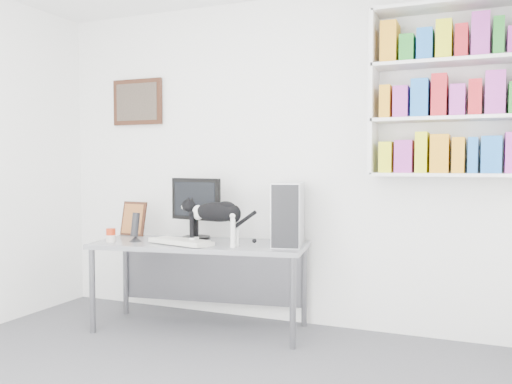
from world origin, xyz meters
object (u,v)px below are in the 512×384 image
pc_tower (289,214)px  soup_can (111,235)px  desk (200,286)px  monitor (196,208)px  leaning_print (134,218)px  cat (216,223)px  bookshelf (444,91)px  speaker (135,226)px  keyboard (181,242)px

pc_tower → soup_can: size_ratio=4.37×
desk → monitor: (-0.13, 0.17, 0.61)m
leaning_print → cat: bearing=-9.5°
bookshelf → speaker: 2.57m
bookshelf → pc_tower: size_ratio=2.59×
bookshelf → monitor: bearing=-175.1°
speaker → cat: (0.70, 0.04, 0.05)m
monitor → keyboard: monitor is taller
bookshelf → desk: bookshelf is taller
desk → soup_can: 0.82m
keyboard → speaker: speaker is taller
bookshelf → keyboard: (-1.89, -0.49, -1.13)m
desk → leaning_print: (-0.73, 0.14, 0.50)m
bookshelf → desk: 2.37m
cat → soup_can: bearing=-170.1°
desk → keyboard: (-0.09, -0.15, 0.37)m
desk → soup_can: bearing=-168.0°
leaning_print → soup_can: size_ratio=2.80×
pc_tower → bookshelf: bearing=-4.6°
soup_can → pc_tower: bearing=18.1°
monitor → pc_tower: monitor is taller
bookshelf → keyboard: bearing=-165.5°
pc_tower → leaning_print: (-1.41, -0.04, -0.09)m
speaker → leaning_print: leaning_print is taller
pc_tower → speaker: bearing=-176.9°
keyboard → pc_tower: (0.77, 0.33, 0.22)m
bookshelf → soup_can: bearing=-166.4°
keyboard → soup_can: bearing=-154.9°
desk → bookshelf: bearing=1.4°
soup_can → monitor: bearing=38.9°
pc_tower → leaning_print: bearing=169.0°
bookshelf → cat: bearing=-164.2°
pc_tower → cat: (-0.48, -0.29, -0.07)m
bookshelf → soup_can: size_ratio=11.31×
desk → leaning_print: 0.90m
speaker → cat: cat is taller
keyboard → cat: (0.29, 0.03, 0.15)m
bookshelf → pc_tower: bearing=-171.9°
cat → keyboard: bearing=-172.9°
keyboard → desk: bearing=73.4°
bookshelf → leaning_print: size_ratio=4.05×
soup_can → cat: 0.89m
monitor → leaning_print: size_ratio=1.69×
bookshelf → monitor: size_ratio=2.40×
bookshelf → pc_tower: (-1.12, -0.16, -0.91)m
speaker → leaning_print: 0.37m
bookshelf → soup_can: 2.76m
leaning_print → pc_tower: bearing=7.4°
desk → soup_can: size_ratio=15.38×
bookshelf → soup_can: (-2.47, -0.60, -1.09)m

